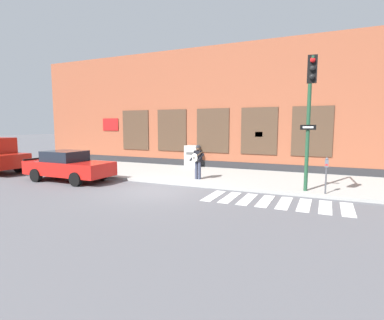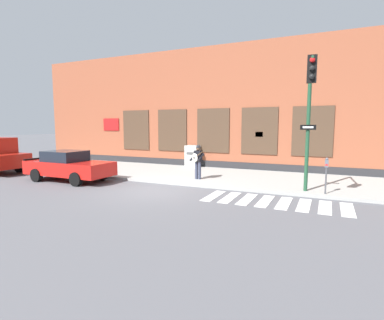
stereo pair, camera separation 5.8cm
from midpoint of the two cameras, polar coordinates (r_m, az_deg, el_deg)
ground_plane at (r=13.09m, az=-6.90°, el=-5.84°), size 160.00×160.00×0.00m
sidewalk at (r=16.81m, az=0.70°, el=-2.80°), size 28.00×5.65×0.14m
building_backdrop at (r=21.11m, az=6.07°, el=9.42°), size 28.00×4.06×7.75m
crosswalk at (r=11.52m, az=15.57°, el=-7.72°), size 5.20×1.90×0.01m
red_car at (r=16.44m, az=-22.36°, el=-1.03°), size 4.61×2.01×1.53m
busker at (r=14.89m, az=1.17°, el=0.01°), size 0.72×0.62×1.70m
traffic_light at (r=12.05m, az=21.60°, el=9.65°), size 0.62×2.49×4.94m
parking_meter at (r=12.78m, az=24.34°, el=-1.76°), size 0.13×0.11×1.44m
utility_box at (r=19.36m, az=0.17°, el=0.73°), size 0.84×0.69×1.40m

